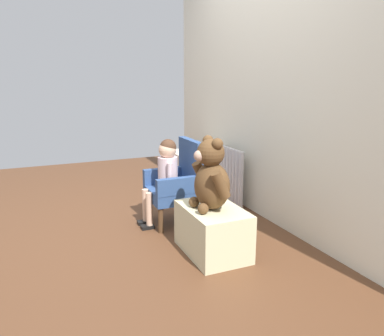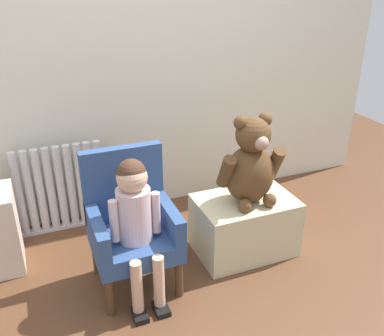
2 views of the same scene
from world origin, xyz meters
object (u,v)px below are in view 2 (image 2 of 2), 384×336
Objects in this scene: large_teddy_bear at (251,165)px; child_figure at (135,211)px; child_armchair at (131,223)px; radiator at (61,189)px; low_bench at (244,225)px.

child_figure is at bearing -171.59° from large_teddy_bear.
child_armchair is 0.18m from child_figure.
radiator is 1.11× the size of large_teddy_bear.
child_figure is 0.76m from low_bench.
child_figure reaches higher than low_bench.
large_teddy_bear is (0.97, -0.67, 0.29)m from radiator.
low_bench is (0.96, -0.65, -0.11)m from radiator.
low_bench is 0.40m from large_teddy_bear.
child_figure is (-0.00, -0.12, 0.14)m from child_armchair.
child_figure is at bearing -90.00° from child_armchair.
low_bench is at bearing 10.09° from child_figure.
radiator is 0.72m from child_armchair.
large_teddy_bear reaches higher than radiator.
child_figure reaches higher than radiator.
child_armchair is (0.29, -0.66, 0.07)m from radiator.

